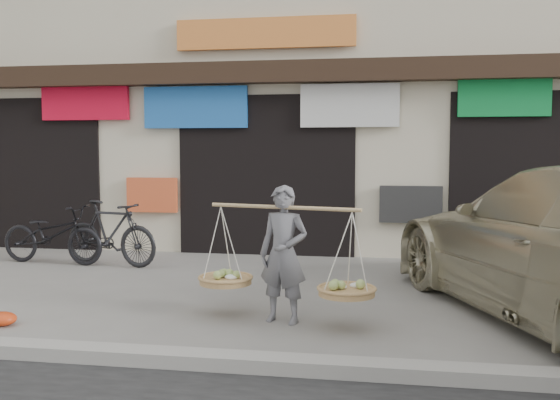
# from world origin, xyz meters

# --- Properties ---
(ground) EXTENTS (70.00, 70.00, 0.00)m
(ground) POSITION_xyz_m (0.00, 0.00, 0.00)
(ground) COLOR gray
(ground) RESTS_ON ground
(kerb) EXTENTS (70.00, 0.25, 0.12)m
(kerb) POSITION_xyz_m (0.00, -2.00, 0.06)
(kerb) COLOR gray
(kerb) RESTS_ON ground
(shophouse_block) EXTENTS (14.00, 6.32, 7.00)m
(shophouse_block) POSITION_xyz_m (-0.00, 6.42, 3.45)
(shophouse_block) COLOR beige
(shophouse_block) RESTS_ON ground
(street_vendor) EXTENTS (1.88, 0.88, 1.42)m
(street_vendor) POSITION_xyz_m (0.96, -0.57, 0.65)
(street_vendor) COLOR slate
(street_vendor) RESTS_ON ground
(bike_0) EXTENTS (1.81, 0.79, 0.92)m
(bike_0) POSITION_xyz_m (-3.14, 2.11, 0.46)
(bike_0) COLOR black
(bike_0) RESTS_ON ground
(bike_1) EXTENTS (1.74, 0.87, 1.01)m
(bike_1) POSITION_xyz_m (-2.18, 2.11, 0.50)
(bike_1) COLOR black
(bike_1) RESTS_ON ground
(red_bag) EXTENTS (0.31, 0.25, 0.14)m
(red_bag) POSITION_xyz_m (-1.84, -1.18, 0.07)
(red_bag) COLOR red
(red_bag) RESTS_ON ground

